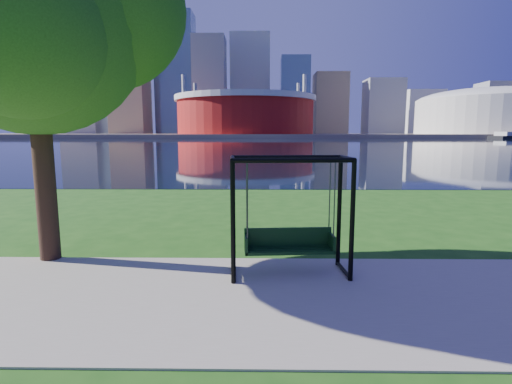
{
  "coord_description": "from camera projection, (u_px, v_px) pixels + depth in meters",
  "views": [
    {
      "loc": [
        0.09,
        -6.63,
        2.65
      ],
      "look_at": [
        -0.01,
        0.0,
        1.67
      ],
      "focal_mm": 28.0,
      "sensor_mm": 36.0,
      "label": 1
    }
  ],
  "objects": [
    {
      "name": "ground",
      "position": [
        257.0,
        287.0,
        6.95
      ],
      "size": [
        900.0,
        900.0,
        0.0
      ],
      "primitive_type": "plane",
      "color": "#1E5114",
      "rests_on": "ground"
    },
    {
      "name": "path",
      "position": [
        256.0,
        298.0,
        6.45
      ],
      "size": [
        120.0,
        4.0,
        0.03
      ],
      "primitive_type": "cube",
      "color": "#9E937F",
      "rests_on": "ground"
    },
    {
      "name": "river",
      "position": [
        262.0,
        143.0,
        107.83
      ],
      "size": [
        900.0,
        180.0,
        0.02
      ],
      "primitive_type": "cube",
      "color": "black",
      "rests_on": "ground"
    },
    {
      "name": "far_bank",
      "position": [
        262.0,
        135.0,
        309.45
      ],
      "size": [
        900.0,
        228.0,
        2.0
      ],
      "primitive_type": "cube",
      "color": "#937F60",
      "rests_on": "ground"
    },
    {
      "name": "stadium",
      "position": [
        245.0,
        113.0,
        237.44
      ],
      "size": [
        83.0,
        83.0,
        32.0
      ],
      "color": "maroon",
      "rests_on": "far_bank"
    },
    {
      "name": "arena",
      "position": [
        491.0,
        110.0,
        234.93
      ],
      "size": [
        84.0,
        84.0,
        26.56
      ],
      "color": "beige",
      "rests_on": "far_bank"
    },
    {
      "name": "skyline",
      "position": [
        257.0,
        91.0,
        317.64
      ],
      "size": [
        392.0,
        66.0,
        96.5
      ],
      "color": "gray",
      "rests_on": "far_bank"
    },
    {
      "name": "swing",
      "position": [
        289.0,
        219.0,
        7.4
      ],
      "size": [
        2.25,
        1.11,
        2.23
      ],
      "rotation": [
        0.0,
        0.0,
        0.08
      ],
      "color": "black",
      "rests_on": "ground"
    },
    {
      "name": "park_tree",
      "position": [
        31.0,
        13.0,
        7.76
      ],
      "size": [
        5.76,
        5.21,
        7.16
      ],
      "color": "black",
      "rests_on": "ground"
    }
  ]
}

